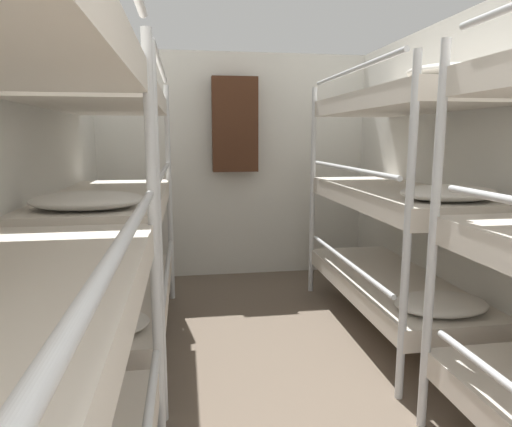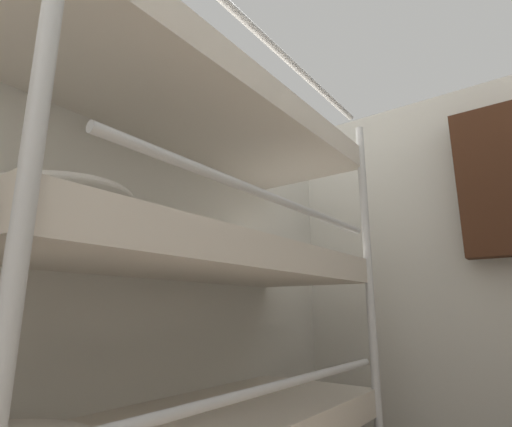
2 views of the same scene
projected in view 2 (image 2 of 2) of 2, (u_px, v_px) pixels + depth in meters
bunk_stack_left_far at (197, 255)px, 1.62m from camera, size 0.72×1.83×1.87m
hanging_coat at (499, 180)px, 2.34m from camera, size 0.44×0.12×0.90m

